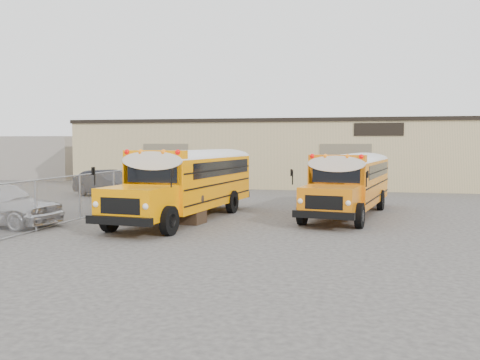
% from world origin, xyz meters
% --- Properties ---
extents(ground, '(120.00, 120.00, 0.00)m').
position_xyz_m(ground, '(0.00, 0.00, 0.00)').
color(ground, '#393634').
rests_on(ground, ground).
extents(warehouse, '(30.20, 10.20, 4.67)m').
position_xyz_m(warehouse, '(-0.00, 19.99, 2.37)').
color(warehouse, '#D2B682').
rests_on(warehouse, ground).
extents(chainlink_fence, '(0.07, 18.07, 1.81)m').
position_xyz_m(chainlink_fence, '(-6.00, 3.00, 0.90)').
color(chainlink_fence, gray).
rests_on(chainlink_fence, ground).
extents(distant_building_left, '(8.00, 6.00, 3.60)m').
position_xyz_m(distant_building_left, '(-22.00, 22.00, 1.80)').
color(distant_building_left, gray).
rests_on(distant_building_left, ground).
extents(school_bus_left, '(3.45, 9.90, 2.84)m').
position_xyz_m(school_bus_left, '(-1.20, 7.18, 1.64)').
color(school_bus_left, '#FF9100').
rests_on(school_bus_left, ground).
extents(school_bus_right, '(3.64, 9.27, 2.64)m').
position_xyz_m(school_bus_right, '(5.40, 9.42, 1.53)').
color(school_bus_right, orange).
rests_on(school_bus_right, ground).
extents(tarp_bundle, '(1.13, 1.11, 1.51)m').
position_xyz_m(tarp_bundle, '(-1.37, -0.08, 0.78)').
color(tarp_bundle, black).
rests_on(tarp_bundle, ground).
extents(car_dark, '(4.82, 3.48, 1.51)m').
position_xyz_m(car_dark, '(-9.10, 8.53, 0.76)').
color(car_dark, black).
rests_on(car_dark, ground).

